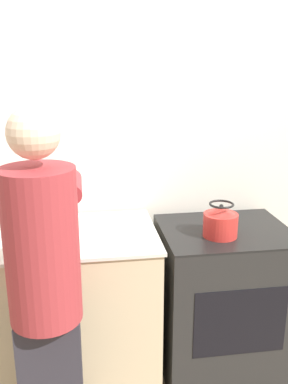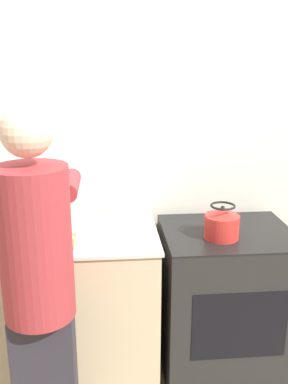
% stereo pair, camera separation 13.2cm
% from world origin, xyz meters
% --- Properties ---
extents(wall_back, '(8.00, 0.05, 2.60)m').
position_xyz_m(wall_back, '(0.00, 0.70, 1.30)').
color(wall_back, silver).
rests_on(wall_back, ground_plane).
extents(counter, '(1.54, 0.66, 0.93)m').
position_xyz_m(counter, '(-0.40, 0.32, 0.47)').
color(counter, '#C6B28E').
rests_on(counter, ground_plane).
extents(oven, '(0.74, 0.62, 0.91)m').
position_xyz_m(oven, '(0.78, 0.31, 0.46)').
color(oven, black).
rests_on(oven, ground_plane).
extents(person, '(0.34, 0.58, 1.68)m').
position_xyz_m(person, '(-0.20, -0.24, 0.92)').
color(person, '#2A2831').
rests_on(person, ground_plane).
extents(cutting_board, '(0.28, 0.19, 0.02)m').
position_xyz_m(cutting_board, '(-0.21, 0.18, 0.94)').
color(cutting_board, '#A87A4C').
rests_on(cutting_board, counter).
extents(knife, '(0.24, 0.10, 0.01)m').
position_xyz_m(knife, '(-0.21, 0.16, 0.95)').
color(knife, silver).
rests_on(knife, cutting_board).
extents(kettle, '(0.19, 0.19, 0.19)m').
position_xyz_m(kettle, '(0.72, 0.22, 0.99)').
color(kettle, red).
rests_on(kettle, oven).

